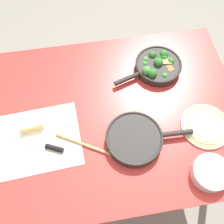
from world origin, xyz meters
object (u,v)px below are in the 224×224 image
Objects in this scene: grater_knife at (46,146)px; skillet_broccoli at (158,66)px; dinner_plate_stack at (206,126)px; prep_bowl_steel at (210,173)px; wooden_spoon at (103,151)px; cheese_block at (32,124)px; skillet_eggs at (135,139)px.

skillet_broccoli is at bearing -125.26° from grater_knife.
prep_bowl_steel reaches higher than dinner_plate_stack.
cheese_block is (-0.31, 0.18, 0.01)m from wooden_spoon.
prep_bowl_steel is at bearing -105.90° from dinner_plate_stack.
skillet_broccoli is 0.69m from grater_knife.
dinner_plate_stack is (0.35, 0.02, -0.01)m from skillet_eggs.
dinner_plate_stack is 0.23m from prep_bowl_steel.
prep_bowl_steel is at bearing 80.49° from skillet_broccoli.
grater_knife is (-0.60, -0.34, -0.02)m from skillet_broccoli.
skillet_eggs is 2.50× the size of prep_bowl_steel.
skillet_eggs is 0.35m from prep_bowl_steel.
skillet_broccoli is 1.62× the size of grater_knife.
wooden_spoon is at bearing -167.29° from skillet_eggs.
prep_bowl_steel reaches higher than wooden_spoon.
dinner_plate_stack is (0.75, -0.02, 0.00)m from grater_knife.
skillet_eggs is 0.40m from grater_knife.
grater_knife is at bearing 176.54° from skillet_eggs.
prep_bowl_steel reaches higher than grater_knife.
grater_knife is 0.13m from cheese_block.
dinner_plate_stack is at bearing 94.07° from skillet_broccoli.
skillet_broccoli is 0.93× the size of skillet_eggs.
skillet_broccoli is at bearing 98.10° from prep_bowl_steel.
skillet_eggs is 1.16× the size of wooden_spoon.
skillet_eggs is (-0.20, -0.38, -0.00)m from skillet_broccoli.
grater_knife is 0.75m from dinner_plate_stack.
cheese_block reaches higher than wooden_spoon.
skillet_eggs is at bearing -160.40° from grater_knife.
skillet_eggs is at bearing 44.62° from skillet_broccoli.
skillet_broccoli reaches higher than prep_bowl_steel.
wooden_spoon is at bearing 31.85° from skillet_broccoli.
skillet_eggs is at bearing 40.61° from wooden_spoon.
grater_knife is (-0.40, 0.04, -0.02)m from skillet_eggs.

